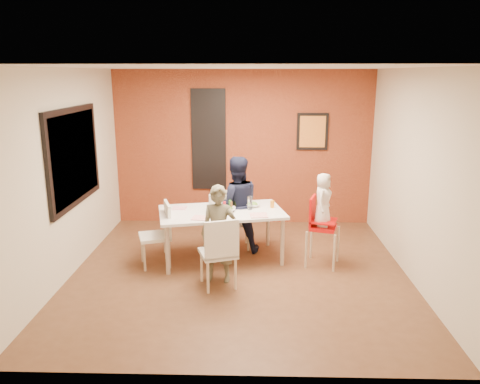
{
  "coord_description": "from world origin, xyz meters",
  "views": [
    {
      "loc": [
        0.17,
        -5.9,
        2.63
      ],
      "look_at": [
        0.0,
        0.3,
        1.05
      ],
      "focal_mm": 35.0,
      "sensor_mm": 36.0,
      "label": 1
    }
  ],
  "objects_px": {
    "dining_table": "(221,215)",
    "chair_near": "(220,250)",
    "child_near": "(219,234)",
    "paper_towel_roll": "(213,203)",
    "wine_bottle": "(236,198)",
    "child_far": "(236,205)",
    "toddler": "(323,200)",
    "chair_far": "(236,216)",
    "high_chair": "(320,224)",
    "chair_left": "(160,231)"
  },
  "relations": [
    {
      "from": "chair_left",
      "to": "wine_bottle",
      "type": "xyz_separation_m",
      "value": [
        1.04,
        0.39,
        0.38
      ]
    },
    {
      "from": "chair_left",
      "to": "child_far",
      "type": "height_order",
      "value": "child_far"
    },
    {
      "from": "chair_left",
      "to": "toddler",
      "type": "height_order",
      "value": "toddler"
    },
    {
      "from": "child_far",
      "to": "child_near",
      "type": "bearing_deg",
      "value": 70.3
    },
    {
      "from": "toddler",
      "to": "paper_towel_roll",
      "type": "xyz_separation_m",
      "value": [
        -1.52,
        0.11,
        -0.1
      ]
    },
    {
      "from": "chair_near",
      "to": "child_far",
      "type": "distance_m",
      "value": 1.31
    },
    {
      "from": "toddler",
      "to": "wine_bottle",
      "type": "distance_m",
      "value": 1.26
    },
    {
      "from": "dining_table",
      "to": "child_far",
      "type": "distance_m",
      "value": 0.37
    },
    {
      "from": "child_near",
      "to": "child_far",
      "type": "bearing_deg",
      "value": 88.99
    },
    {
      "from": "toddler",
      "to": "wine_bottle",
      "type": "xyz_separation_m",
      "value": [
        -1.21,
        0.33,
        -0.07
      ]
    },
    {
      "from": "chair_near",
      "to": "child_near",
      "type": "relative_size",
      "value": 0.73
    },
    {
      "from": "child_near",
      "to": "paper_towel_roll",
      "type": "relative_size",
      "value": 4.94
    },
    {
      "from": "dining_table",
      "to": "chair_near",
      "type": "relative_size",
      "value": 2.07
    },
    {
      "from": "chair_left",
      "to": "paper_towel_roll",
      "type": "xyz_separation_m",
      "value": [
        0.73,
        0.17,
        0.35
      ]
    },
    {
      "from": "chair_near",
      "to": "wine_bottle",
      "type": "distance_m",
      "value": 1.19
    },
    {
      "from": "chair_left",
      "to": "wine_bottle",
      "type": "height_order",
      "value": "wine_bottle"
    },
    {
      "from": "dining_table",
      "to": "chair_far",
      "type": "distance_m",
      "value": 0.6
    },
    {
      "from": "dining_table",
      "to": "paper_towel_roll",
      "type": "relative_size",
      "value": 7.44
    },
    {
      "from": "chair_left",
      "to": "high_chair",
      "type": "xyz_separation_m",
      "value": [
        2.22,
        0.07,
        0.09
      ]
    },
    {
      "from": "child_near",
      "to": "paper_towel_roll",
      "type": "distance_m",
      "value": 0.71
    },
    {
      "from": "chair_far",
      "to": "high_chair",
      "type": "height_order",
      "value": "high_chair"
    },
    {
      "from": "child_near",
      "to": "wine_bottle",
      "type": "distance_m",
      "value": 0.93
    },
    {
      "from": "wine_bottle",
      "to": "paper_towel_roll",
      "type": "bearing_deg",
      "value": -144.63
    },
    {
      "from": "chair_far",
      "to": "paper_towel_roll",
      "type": "bearing_deg",
      "value": -122.65
    },
    {
      "from": "chair_near",
      "to": "chair_left",
      "type": "distance_m",
      "value": 1.15
    },
    {
      "from": "wine_bottle",
      "to": "paper_towel_roll",
      "type": "relative_size",
      "value": 1.19
    },
    {
      "from": "high_chair",
      "to": "chair_near",
      "type": "bearing_deg",
      "value": 138.25
    },
    {
      "from": "chair_near",
      "to": "child_far",
      "type": "xyz_separation_m",
      "value": [
        0.16,
        1.28,
        0.21
      ]
    },
    {
      "from": "wine_bottle",
      "to": "high_chair",
      "type": "bearing_deg",
      "value": -14.94
    },
    {
      "from": "chair_far",
      "to": "wine_bottle",
      "type": "height_order",
      "value": "wine_bottle"
    },
    {
      "from": "chair_left",
      "to": "paper_towel_roll",
      "type": "distance_m",
      "value": 0.82
    },
    {
      "from": "chair_left",
      "to": "child_far",
      "type": "xyz_separation_m",
      "value": [
        1.04,
        0.54,
        0.23
      ]
    },
    {
      "from": "high_chair",
      "to": "paper_towel_roll",
      "type": "distance_m",
      "value": 1.52
    },
    {
      "from": "chair_far",
      "to": "chair_left",
      "type": "bearing_deg",
      "value": -149.11
    },
    {
      "from": "high_chair",
      "to": "child_far",
      "type": "relative_size",
      "value": 0.67
    },
    {
      "from": "wine_bottle",
      "to": "child_far",
      "type": "bearing_deg",
      "value": 88.91
    },
    {
      "from": "chair_near",
      "to": "paper_towel_roll",
      "type": "xyz_separation_m",
      "value": [
        -0.15,
        0.9,
        0.34
      ]
    },
    {
      "from": "chair_far",
      "to": "chair_left",
      "type": "relative_size",
      "value": 0.97
    },
    {
      "from": "chair_far",
      "to": "wine_bottle",
      "type": "xyz_separation_m",
      "value": [
        0.01,
        -0.39,
        0.39
      ]
    },
    {
      "from": "chair_left",
      "to": "toddler",
      "type": "relative_size",
      "value": 1.21
    },
    {
      "from": "dining_table",
      "to": "wine_bottle",
      "type": "distance_m",
      "value": 0.33
    },
    {
      "from": "chair_near",
      "to": "high_chair",
      "type": "distance_m",
      "value": 1.57
    },
    {
      "from": "high_chair",
      "to": "paper_towel_roll",
      "type": "xyz_separation_m",
      "value": [
        -1.5,
        0.1,
        0.26
      ]
    },
    {
      "from": "dining_table",
      "to": "child_far",
      "type": "relative_size",
      "value": 1.31
    },
    {
      "from": "toddler",
      "to": "dining_table",
      "type": "bearing_deg",
      "value": 103.74
    },
    {
      "from": "chair_left",
      "to": "toddler",
      "type": "bearing_deg",
      "value": 73.14
    },
    {
      "from": "child_far",
      "to": "toddler",
      "type": "relative_size",
      "value": 1.97
    },
    {
      "from": "child_far",
      "to": "wine_bottle",
      "type": "distance_m",
      "value": 0.22
    },
    {
      "from": "dining_table",
      "to": "child_near",
      "type": "distance_m",
      "value": 0.73
    },
    {
      "from": "toddler",
      "to": "chair_left",
      "type": "bearing_deg",
      "value": 112.46
    }
  ]
}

